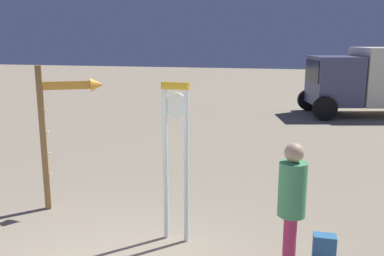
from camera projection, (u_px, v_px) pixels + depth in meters
name	position (u px, v px, depth m)	size (l,w,h in m)	color
standing_clock	(176.00, 148.00, 6.07)	(0.42, 0.14, 2.40)	white
arrow_sign	(63.00, 115.00, 7.25)	(1.08, 0.66, 2.56)	olive
person_near_clock	(291.00, 205.00, 5.12)	(0.34, 0.34, 1.78)	#BD305B
backpack	(324.00, 249.00, 5.68)	(0.30, 0.23, 0.40)	teal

